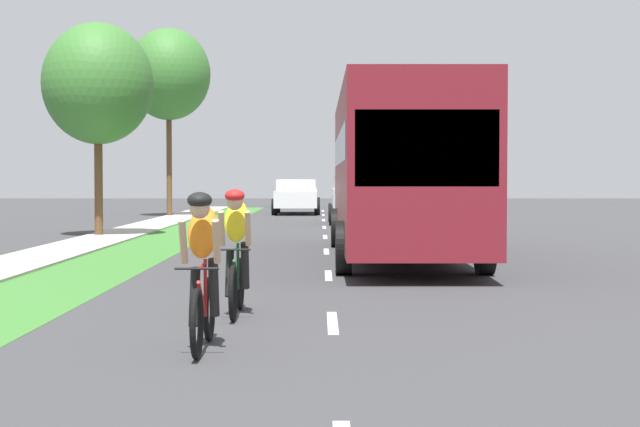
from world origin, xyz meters
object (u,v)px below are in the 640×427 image
Objects in this scene: cyclist_trailing at (239,251)px; bus_maroon at (400,166)px; cyclist_lead at (205,269)px; suv_silver at (360,198)px; street_tree_far at (171,75)px; pickup_white at (299,197)px; sedan_dark_green at (295,194)px; street_tree_near at (100,84)px.

bus_maroon is at bearing 73.15° from cyclist_trailing.
bus_maroon is (2.83, 11.37, 1.17)m from cyclist_lead.
suv_silver is 11.68m from street_tree_far.
cyclist_lead is at bearing -103.97° from bus_maroon.
pickup_white reaches higher than sedan_dark_green.
cyclist_lead is at bearing -89.48° from sedan_dark_green.
cyclist_lead is 0.37× the size of suv_silver.
pickup_white is 8.35m from street_tree_far.
cyclist_lead is 11.77m from bus_maroon.
cyclist_trailing is 0.34× the size of pickup_white.
suv_silver is at bearing 46.17° from street_tree_near.
street_tree_near is at bearing -133.83° from suv_silver.
cyclist_lead is 0.34× the size of pickup_white.
cyclist_lead is 34.55m from street_tree_far.
street_tree_near reaches higher than pickup_white.
bus_maroon is at bearing -83.74° from pickup_white.
bus_maroon is 37.64m from sedan_dark_green.
cyclist_lead is 1.00× the size of cyclist_trailing.
pickup_white is at bearing 73.26° from street_tree_near.
street_tree_far reaches higher than pickup_white.
suv_silver is (-0.26, 15.74, -1.03)m from bus_maroon.
street_tree_near is (-5.35, -17.80, 3.62)m from pickup_white.
cyclist_trailing is 24.78m from suv_silver.
street_tree_far reaches higher than suv_silver.
cyclist_trailing is at bearing -106.85° from bus_maroon.
street_tree_far is (-5.56, -3.04, 5.43)m from pickup_white.
suv_silver reaches higher than sedan_dark_green.
cyclist_trailing is 34.27m from pickup_white.
street_tree_near reaches higher than cyclist_lead.
cyclist_trailing is 17.71m from street_tree_near.
street_tree_near reaches higher than suv_silver.
bus_maroon is at bearing 76.03° from cyclist_lead.
suv_silver is at bearing 90.96° from bus_maroon.
sedan_dark_green is (-3.01, 21.74, -0.18)m from suv_silver.
street_tree_far is at bearing 99.30° from cyclist_lead.
street_tree_near is at bearing -106.74° from pickup_white.
sedan_dark_green is at bearing 97.88° from suv_silver.
sedan_dark_green is at bearing 90.70° from cyclist_trailing.
bus_maroon is at bearing -69.50° from street_tree_far.
bus_maroon is 11.36m from street_tree_near.
cyclist_trailing is 0.15× the size of bus_maroon.
street_tree_far is at bearing -108.46° from sedan_dark_green.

